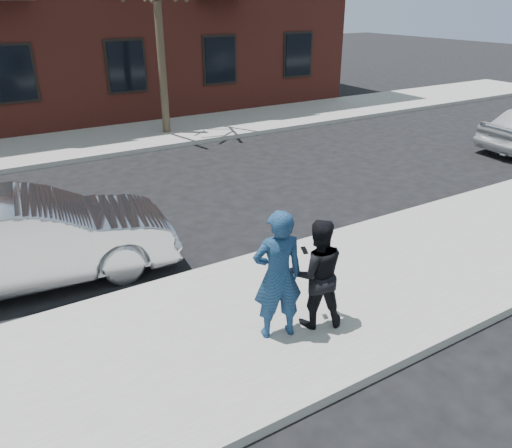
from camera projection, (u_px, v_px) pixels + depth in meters
ground at (165, 350)px, 6.93m from camera, size 100.00×100.00×0.00m
near_sidewalk at (172, 355)px, 6.71m from camera, size 50.00×3.50×0.15m
near_curb at (129, 293)px, 8.11m from camera, size 50.00×0.10×0.15m
far_sidewalk at (30, 151)px, 15.65m from camera, size 50.00×3.50×0.15m
far_curb at (40, 166)px, 14.25m from camera, size 50.00×0.10×0.15m
silver_sedan at (29, 240)px, 8.30m from camera, size 4.91×2.15×1.57m
man_hoodie at (278, 275)px, 6.64m from camera, size 0.78×0.62×1.88m
man_peacoat at (317, 274)px, 6.93m from camera, size 0.97×0.88×1.63m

